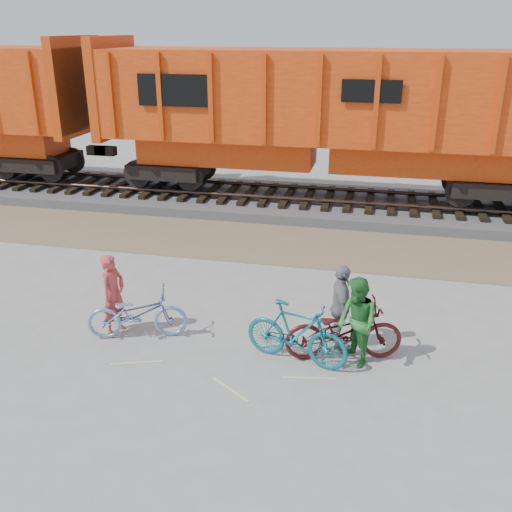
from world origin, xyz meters
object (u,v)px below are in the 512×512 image
object	(u,v)px
hopper_car_center	(324,113)
bicycle_blue	(137,314)
bicycle_maroon	(344,331)
person_solo	(113,294)
person_woman	(341,307)
person_man	(357,322)
bicycle_teal	(296,333)

from	to	relation	value
hopper_car_center	bicycle_blue	bearing A→B (deg)	-104.91
bicycle_maroon	person_solo	distance (m)	4.32
bicycle_blue	person_woman	xyz separation A→B (m)	(3.71, 0.50, 0.31)
bicycle_blue	bicycle_maroon	world-z (taller)	bicycle_maroon
person_woman	person_man	bearing A→B (deg)	-160.22
hopper_car_center	person_woman	size ratio (longest dim) A/B	8.82
person_woman	person_solo	bearing A→B (deg)	83.00
bicycle_blue	person_man	bearing A→B (deg)	-107.31
bicycle_maroon	hopper_car_center	bearing A→B (deg)	-6.17
bicycle_maroon	person_solo	size ratio (longest dim) A/B	1.30
hopper_car_center	person_woman	bearing A→B (deg)	-81.03
bicycle_maroon	person_woman	world-z (taller)	person_woman
bicycle_blue	bicycle_maroon	xyz separation A→B (m)	(3.81, 0.10, 0.05)
bicycle_teal	person_solo	size ratio (longest dim) A/B	1.18
bicycle_maroon	person_solo	bearing A→B (deg)	74.58
bicycle_teal	person_man	world-z (taller)	person_man
person_solo	person_woman	distance (m)	4.23
hopper_car_center	bicycle_maroon	xyz separation A→B (m)	(1.43, -8.84, -2.47)
person_solo	person_man	size ratio (longest dim) A/B	1.00
bicycle_blue	bicycle_maroon	bearing A→B (deg)	-105.80
bicycle_teal	hopper_car_center	bearing A→B (deg)	17.98
hopper_car_center	person_man	world-z (taller)	hopper_car_center
hopper_car_center	bicycle_blue	xyz separation A→B (m)	(-2.38, -8.93, -2.52)
person_woman	bicycle_blue	bearing A→B (deg)	85.25
person_man	person_woman	size ratio (longest dim) A/B	1.00
person_man	bicycle_blue	bearing A→B (deg)	-126.44
bicycle_teal	person_woman	xyz separation A→B (m)	(0.69, 0.70, 0.23)
bicycle_teal	person_man	distance (m)	1.05
person_woman	bicycle_teal	bearing A→B (deg)	123.22
hopper_car_center	person_woman	xyz separation A→B (m)	(1.33, -8.44, -2.21)
bicycle_teal	bicycle_blue	bearing A→B (deg)	100.08
bicycle_blue	person_woman	world-z (taller)	person_woman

